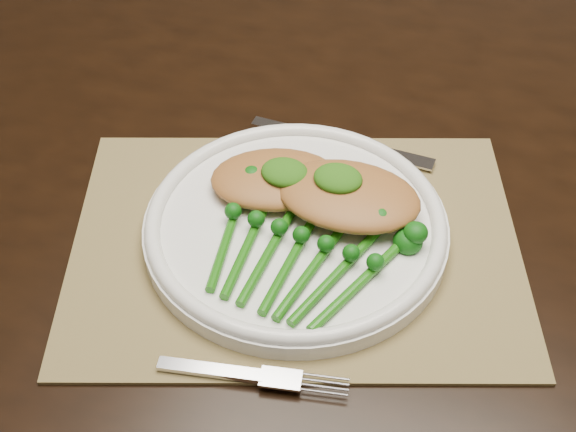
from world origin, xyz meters
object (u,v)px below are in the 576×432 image
(dinner_plate, at_px, (296,225))
(chicken_fillet_left, at_px, (276,179))
(broccolini_bundle, at_px, (292,257))
(dining_table, at_px, (355,365))
(placemat, at_px, (296,244))

(dinner_plate, relative_size, chicken_fillet_left, 2.28)
(dinner_plate, xyz_separation_m, broccolini_bundle, (0.01, -0.05, 0.01))
(dinner_plate, xyz_separation_m, chicken_fillet_left, (-0.03, 0.04, 0.02))
(dining_table, height_order, placemat, placemat)
(placemat, relative_size, broccolini_bundle, 2.20)
(dining_table, bearing_deg, dinner_plate, -112.67)
(dinner_plate, bearing_deg, dining_table, 68.61)
(dining_table, distance_m, chicken_fillet_left, 0.42)
(dining_table, relative_size, chicken_fillet_left, 12.57)
(dining_table, xyz_separation_m, chicken_fillet_left, (-0.08, -0.09, 0.41))
(dining_table, height_order, dinner_plate, dinner_plate)
(placemat, bearing_deg, dinner_plate, 90.37)
(broccolini_bundle, bearing_deg, dinner_plate, 112.38)
(placemat, distance_m, dinner_plate, 0.02)
(placemat, xyz_separation_m, dinner_plate, (-0.00, 0.01, 0.02))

